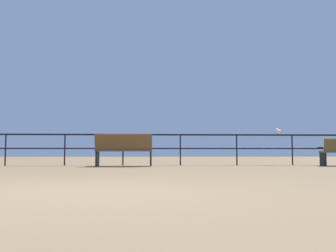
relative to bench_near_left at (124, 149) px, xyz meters
The scene contains 4 objects.
ground_plane 6.96m from the bench_near_left, 90.67° to the right, with size 60.00×60.00×0.00m, color olive.
pier_railing 0.78m from the bench_near_left, 96.21° to the left, with size 18.43×0.05×1.01m.
bench_near_left is the anchor object (origin of this frame).
seagull_on_rail 5.07m from the bench_near_left, ahead, with size 0.19×0.44×0.21m.
Camera 1 is at (0.85, -3.78, 0.42)m, focal length 38.14 mm.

